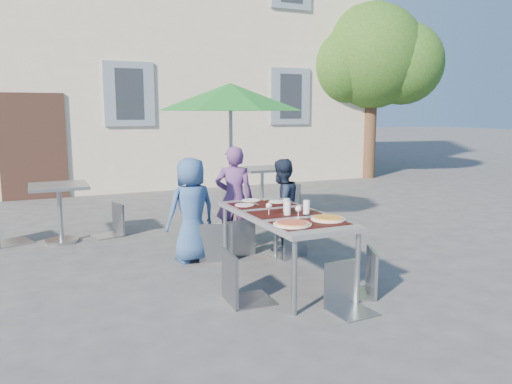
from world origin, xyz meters
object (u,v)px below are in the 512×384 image
pizza_near_right (328,218)px  bg_chair_r_1 (290,181)px  patio_umbrella (230,99)px  cafe_table_0 (59,201)px  child_2 (281,205)px  bg_chair_l_1 (230,185)px  chair_5 (348,259)px  chair_1 (238,215)px  chair_3 (240,246)px  child_0 (191,210)px  dining_table (284,218)px  chair_2 (290,216)px  chair_4 (363,245)px  bg_chair_r_0 (111,200)px  cafe_table_1 (262,181)px  pizza_near_left (292,224)px  chair_0 (215,218)px  bg_chair_l_0 (0,200)px  child_1 (234,198)px

pizza_near_right → bg_chair_r_1: (1.82, 4.22, -0.27)m
patio_umbrella → cafe_table_0: patio_umbrella is taller
child_2 → bg_chair_l_1: child_2 is taller
chair_5 → chair_1: bearing=96.4°
chair_5 → chair_3: bearing=145.9°
child_0 → child_2: size_ratio=1.06×
cafe_table_0 → dining_table: bearing=-52.4°
pizza_near_right → chair_3: size_ratio=0.36×
cafe_table_0 → chair_2: bearing=-36.9°
child_2 → chair_4: bearing=67.5°
cafe_table_0 → bg_chair_r_0: bearing=10.6°
patio_umbrella → bg_chair_r_0: 2.31m
bg_chair_r_0 → patio_umbrella: bearing=-14.2°
cafe_table_1 → child_2: bearing=-109.0°
chair_5 → pizza_near_left: bearing=134.2°
chair_2 → dining_table: bearing=-122.7°
child_2 → patio_umbrella: 1.91m
pizza_near_left → patio_umbrella: bearing=79.5°
bg_chair_r_1 → dining_table: bearing=-119.0°
chair_0 → chair_2: size_ratio=1.02×
bg_chair_l_1 → bg_chair_r_0: bearing=-158.0°
child_2 → cafe_table_0: size_ratio=1.47×
bg_chair_r_0 → chair_2: bearing=-48.0°
cafe_table_0 → bg_chair_l_0: size_ratio=0.78×
bg_chair_r_0 → child_0: bearing=-68.2°
dining_table → patio_umbrella: size_ratio=0.83×
bg_chair_l_1 → chair_4: bearing=-94.2°
child_0 → cafe_table_0: size_ratio=1.56×
dining_table → bg_chair_l_0: bearing=134.0°
pizza_near_left → bg_chair_r_1: 4.84m
chair_0 → patio_umbrella: patio_umbrella is taller
pizza_near_right → bg_chair_l_1: (0.62, 4.25, -0.27)m
patio_umbrella → cafe_table_1: bearing=45.3°
child_1 → bg_chair_r_1: child_1 is taller
chair_1 → cafe_table_0: size_ratio=1.09×
chair_5 → bg_chair_l_1: bg_chair_l_1 is taller
bg_chair_r_0 → cafe_table_1: 2.77m
child_0 → patio_umbrella: (1.03, 1.30, 1.37)m
pizza_near_right → chair_4: bearing=-32.5°
bg_chair_l_1 → pizza_near_right: bearing=-98.3°
pizza_near_right → child_2: child_2 is taller
chair_5 → bg_chair_l_1: size_ratio=0.96×
chair_2 → bg_chair_r_0: (-1.87, 2.08, 0.01)m
pizza_near_left → chair_5: chair_5 is taller
chair_3 → bg_chair_l_1: (1.51, 4.13, -0.05)m
chair_0 → patio_umbrella: bearing=61.4°
chair_0 → bg_chair_l_0: size_ratio=0.86×
chair_5 → cafe_table_0: bearing=121.7°
cafe_table_0 → chair_4: bearing=-52.5°
dining_table → bg_chair_l_0: bg_chair_l_0 is taller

